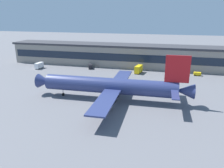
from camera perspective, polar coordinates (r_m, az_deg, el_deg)
name	(u,v)px	position (r m, az deg, el deg)	size (l,w,h in m)	color
ground_plane	(106,102)	(82.30, -1.58, -4.77)	(600.00, 600.00, 0.00)	slate
terminal_building	(133,56)	(138.51, 5.54, 7.26)	(159.53, 16.72, 13.48)	gray
airliner	(112,86)	(83.02, -0.09, -0.50)	(60.03, 51.19, 17.99)	navy
catering_truck	(138,69)	(123.45, 6.81, 3.84)	(3.79, 7.54, 4.15)	yellow
baggage_tug	(197,74)	(126.07, 21.06, 2.50)	(3.60, 2.10, 1.85)	yellow
belt_loader	(178,75)	(119.68, 16.59, 2.23)	(5.57, 6.24, 1.95)	#2651A5
crew_van	(90,66)	(133.73, -5.59, 4.57)	(4.04, 5.65, 2.55)	black
stair_truck	(39,65)	(140.09, -18.26, 4.58)	(2.67, 6.10, 3.55)	white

